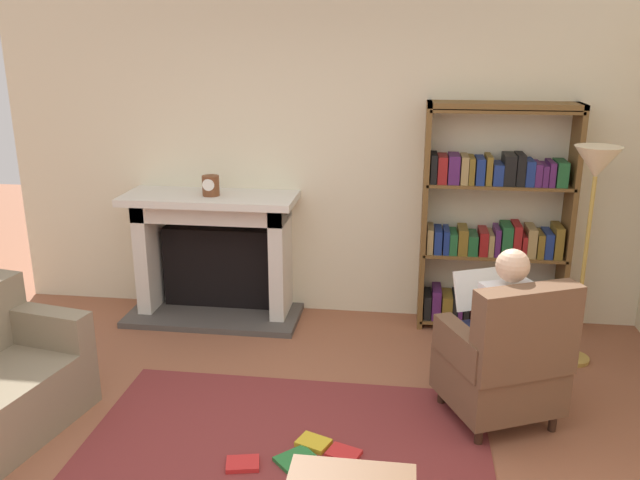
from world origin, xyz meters
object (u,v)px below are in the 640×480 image
at_px(mantel_clock, 211,186).
at_px(armchair_reading, 506,361).
at_px(fireplace, 215,251).
at_px(seated_reader, 498,324).
at_px(bookshelf, 495,228).
at_px(floor_lamp, 594,182).

height_order(mantel_clock, armchair_reading, mantel_clock).
distance_m(fireplace, seated_reader, 2.57).
relative_size(fireplace, armchair_reading, 1.52).
distance_m(bookshelf, seated_reader, 1.39).
bearing_deg(seated_reader, fireplace, -55.78).
relative_size(mantel_clock, armchair_reading, 0.17).
height_order(mantel_clock, seated_reader, mantel_clock).
bearing_deg(bookshelf, fireplace, -179.16).
relative_size(bookshelf, seated_reader, 1.62).
xyz_separation_m(bookshelf, floor_lamp, (0.57, -0.55, 0.50)).
xyz_separation_m(seated_reader, floor_lamp, (0.69, 0.82, 0.74)).
bearing_deg(mantel_clock, bookshelf, 3.37).
bearing_deg(seated_reader, mantel_clock, -54.06).
xyz_separation_m(fireplace, mantel_clock, (0.02, -0.10, 0.59)).
relative_size(fireplace, bookshelf, 0.80).
distance_m(mantel_clock, bookshelf, 2.33).
bearing_deg(floor_lamp, bookshelf, 136.26).
xyz_separation_m(mantel_clock, bookshelf, (2.30, 0.14, -0.31)).
relative_size(armchair_reading, floor_lamp, 0.60).
bearing_deg(fireplace, floor_lamp, -10.02).
relative_size(armchair_reading, seated_reader, 0.85).
bearing_deg(armchair_reading, seated_reader, -90.00).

